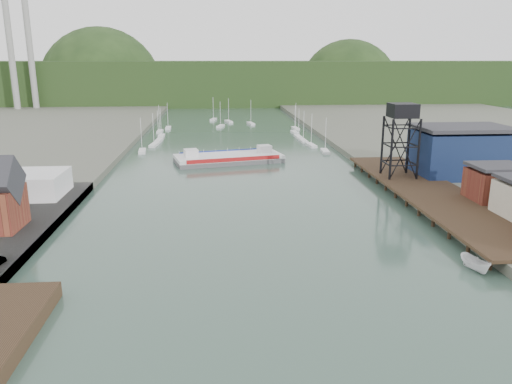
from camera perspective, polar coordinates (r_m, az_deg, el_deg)
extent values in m
plane|color=#2B433C|center=(54.80, 1.59, -15.00)|extent=(600.00, 600.00, 0.00)
cube|color=black|center=(104.58, 19.37, 0.01)|extent=(14.00, 70.00, 0.50)
cylinder|color=black|center=(102.58, 16.25, -0.66)|extent=(0.60, 0.60, 2.20)
cylinder|color=black|center=(107.41, 22.24, -0.49)|extent=(0.60, 0.60, 2.20)
cube|color=silver|center=(107.20, -25.69, 0.79)|extent=(18.00, 12.00, 4.50)
cylinder|color=black|center=(110.38, 15.22, 4.68)|extent=(0.50, 0.50, 13.00)
cylinder|color=black|center=(112.55, 18.10, 4.65)|extent=(0.50, 0.50, 13.00)
cylinder|color=black|center=(115.96, 14.23, 5.22)|extent=(0.50, 0.50, 13.00)
cylinder|color=black|center=(118.02, 17.00, 5.19)|extent=(0.50, 0.50, 13.00)
cube|color=black|center=(113.15, 16.43, 8.93)|extent=(5.50, 5.50, 3.00)
cube|color=#0D193B|center=(122.39, 22.34, 4.07)|extent=(20.00, 14.00, 10.00)
cube|color=#2D2D33|center=(121.53, 22.62, 6.80)|extent=(20.50, 14.50, 0.80)
cube|color=#591F19|center=(102.02, 25.69, 0.57)|extent=(9.00, 8.00, 6.00)
cube|color=silver|center=(155.07, -12.88, 4.56)|extent=(2.67, 7.65, 0.90)
cube|color=silver|center=(165.91, -11.57, 5.29)|extent=(2.81, 7.67, 0.90)
cube|color=silver|center=(174.54, -11.05, 5.79)|extent=(2.35, 7.59, 0.90)
cube|color=silver|center=(184.30, -10.76, 6.28)|extent=(2.01, 7.50, 0.90)
cube|color=silver|center=(196.54, -10.93, 6.80)|extent=(2.00, 7.50, 0.90)
cube|color=silver|center=(206.01, -10.00, 7.21)|extent=(2.16, 7.54, 0.90)
cube|color=silver|center=(152.28, 7.90, 4.61)|extent=(2.53, 7.62, 0.90)
cube|color=silver|center=(162.92, 6.31, 5.33)|extent=(2.76, 7.67, 0.90)
cube|color=silver|center=(171.25, 5.43, 5.82)|extent=(2.22, 7.56, 0.90)
cube|color=silver|center=(179.98, 4.87, 6.28)|extent=(2.18, 7.54, 0.90)
cube|color=silver|center=(190.87, 4.45, 6.79)|extent=(2.46, 7.61, 0.90)
cube|color=silver|center=(202.56, 4.52, 7.26)|extent=(2.48, 7.61, 0.90)
cube|color=silver|center=(208.94, -4.08, 7.50)|extent=(3.78, 7.76, 0.90)
cube|color=silver|center=(217.41, -0.59, 7.83)|extent=(3.31, 7.74, 0.90)
cube|color=silver|center=(224.88, -3.15, 8.05)|extent=(3.76, 7.76, 0.90)
cube|color=silver|center=(232.75, -4.89, 8.25)|extent=(3.40, 7.74, 0.90)
cylinder|color=gray|center=(296.29, -26.20, 14.00)|extent=(3.20, 3.20, 60.00)
cylinder|color=gray|center=(298.29, -24.37, 14.20)|extent=(3.20, 3.20, 60.00)
cube|color=black|center=(347.56, -3.88, 12.40)|extent=(500.00, 120.00, 28.00)
sphere|color=black|center=(355.64, -17.12, 11.20)|extent=(80.00, 80.00, 80.00)
sphere|color=black|center=(370.29, 10.46, 11.42)|extent=(70.00, 70.00, 70.00)
cube|color=#555557|center=(136.96, -3.14, 3.66)|extent=(30.59, 17.72, 1.15)
cube|color=silver|center=(136.76, -3.15, 4.09)|extent=(30.59, 17.72, 0.92)
cube|color=#AB1315|center=(131.21, -2.50, 3.73)|extent=(24.66, 5.92, 1.03)
cube|color=navy|center=(142.24, -3.75, 4.60)|extent=(24.66, 5.92, 1.03)
cube|color=silver|center=(134.31, -7.44, 4.38)|extent=(4.14, 4.14, 2.30)
cube|color=silver|center=(139.43, 0.97, 4.90)|extent=(4.14, 4.14, 2.30)
imported|color=silver|center=(72.93, 23.78, -7.56)|extent=(2.99, 5.52, 2.02)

